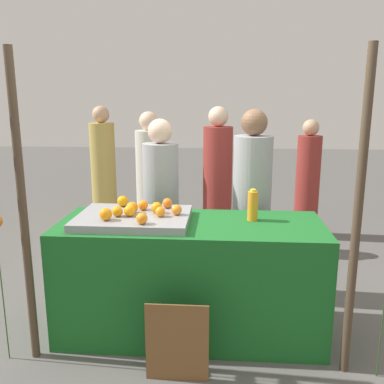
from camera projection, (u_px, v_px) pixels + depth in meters
ground_plane at (191, 329)px, 3.32m from camera, size 24.00×24.00×0.00m
stall_counter at (191, 277)px, 3.22m from camera, size 1.98×0.77×0.88m
orange_tray at (134, 218)px, 3.12m from camera, size 0.83×0.62×0.06m
orange_0 at (167, 203)px, 3.29m from camera, size 0.08×0.08×0.08m
orange_1 at (117, 211)px, 3.05m from camera, size 0.08×0.08×0.08m
orange_2 at (157, 208)px, 3.14m from camera, size 0.08×0.08×0.08m
orange_3 at (132, 208)px, 3.14m from camera, size 0.09×0.09×0.09m
orange_4 at (177, 210)px, 3.10m from camera, size 0.08×0.08×0.08m
orange_5 at (142, 218)px, 2.87m from camera, size 0.08×0.08×0.08m
orange_6 at (106, 214)px, 2.96m from camera, size 0.09×0.09×0.09m
orange_7 at (123, 201)px, 3.34m from camera, size 0.09×0.09×0.09m
orange_8 at (160, 212)px, 3.05m from camera, size 0.07×0.07×0.07m
orange_9 at (130, 211)px, 3.06m from camera, size 0.08×0.08×0.08m
orange_10 at (143, 205)px, 3.23m from camera, size 0.08×0.08×0.08m
juice_bottle at (253, 206)px, 3.15m from camera, size 0.08×0.08×0.24m
chalkboard_sign at (177, 343)px, 2.67m from camera, size 0.41×0.03×0.54m
vendor_left at (161, 213)px, 3.85m from camera, size 0.32×0.32×1.61m
vendor_right at (251, 212)px, 3.75m from camera, size 0.34×0.34×1.70m
crowd_person_0 at (150, 185)px, 5.05m from camera, size 0.33×0.33×1.63m
crowd_person_1 at (104, 172)px, 5.74m from camera, size 0.34×0.34×1.68m
crowd_person_2 at (307, 183)px, 5.40m from camera, size 0.31×0.31×1.52m
crowd_person_3 at (217, 185)px, 4.91m from camera, size 0.34×0.34×1.70m
canopy_post_left at (23, 213)px, 2.75m from camera, size 0.06×0.06×2.11m
canopy_post_right at (357, 220)px, 2.59m from camera, size 0.06×0.06×2.11m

